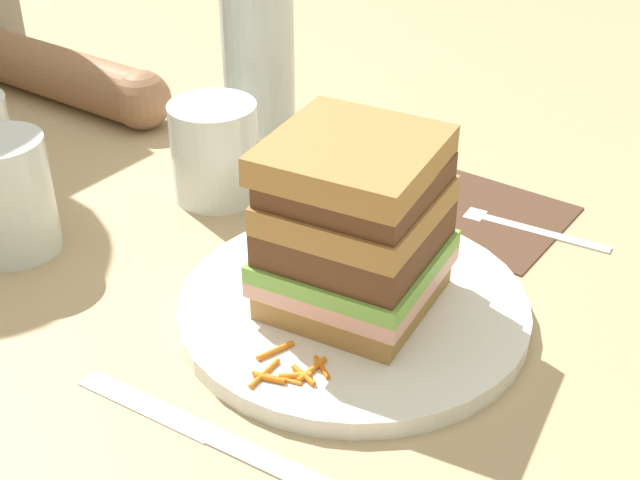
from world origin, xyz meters
The scene contains 24 objects.
ground_plane centered at (0.00, 0.00, 0.00)m, with size 3.00×3.00×0.00m, color tan.
main_plate centered at (-0.01, -0.01, 0.01)m, with size 0.26×0.26×0.01m, color white.
sandwich centered at (-0.01, -0.01, 0.08)m, with size 0.13×0.13×0.13m.
carrot_shred_0 centered at (-0.12, -0.02, 0.02)m, with size 0.00×0.00×0.03m, color orange.
carrot_shred_1 centered at (-0.10, 0.00, 0.02)m, with size 0.00×0.00×0.03m, color orange.
carrot_shred_2 centered at (-0.09, -0.03, 0.02)m, with size 0.00×0.00×0.02m, color orange.
carrot_shred_3 centered at (-0.10, -0.03, 0.02)m, with size 0.00×0.00×0.02m, color orange.
carrot_shred_4 centered at (-0.12, -0.01, 0.02)m, with size 0.00×0.00×0.02m, color orange.
carrot_shred_5 centered at (-0.11, -0.03, 0.02)m, with size 0.00×0.00×0.02m, color orange.
carrot_shred_6 centered at (-0.10, -0.03, 0.02)m, with size 0.00×0.00×0.03m, color orange.
carrot_shred_7 centered at (-0.12, -0.01, 0.02)m, with size 0.00×0.00×0.03m, color orange.
carrot_shred_8 centered at (0.06, -0.01, 0.02)m, with size 0.00×0.00×0.03m, color orange.
carrot_shred_9 centered at (0.07, 0.00, 0.02)m, with size 0.00×0.00×0.02m, color orange.
carrot_shred_10 centered at (0.05, -0.01, 0.02)m, with size 0.00×0.00×0.03m, color orange.
carrot_shred_11 centered at (0.08, 0.00, 0.02)m, with size 0.00×0.00×0.03m, color orange.
carrot_shred_12 centered at (0.08, 0.00, 0.02)m, with size 0.00×0.00×0.02m, color orange.
carrot_shred_13 centered at (0.07, 0.01, 0.02)m, with size 0.00×0.00×0.03m, color orange.
carrot_shred_14 centered at (0.06, -0.02, 0.02)m, with size 0.00×0.00×0.03m, color orange.
napkin_dark centered at (0.17, -0.02, 0.00)m, with size 0.13×0.13×0.00m, color #4C3323.
fork centered at (0.17, -0.05, 0.00)m, with size 0.03×0.17×0.00m.
knife centered at (-0.17, -0.01, 0.00)m, with size 0.03×0.20×0.00m.
juice_glass centered at (0.07, 0.19, 0.04)m, with size 0.08×0.08×0.09m.
water_bottle centered at (0.17, 0.23, 0.13)m, with size 0.07×0.07×0.29m.
empty_tumbler_0 centered at (-0.10, 0.27, 0.05)m, with size 0.07×0.07×0.10m, color silver.
Camera 1 is at (-0.44, -0.28, 0.38)m, focal length 48.12 mm.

